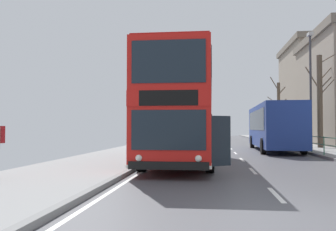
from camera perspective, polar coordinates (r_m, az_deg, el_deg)
ground at (r=6.54m, az=13.87°, el=-15.35°), size 15.80×140.00×0.20m
double_decker_bus_main at (r=16.33m, az=2.26°, el=0.80°), size 3.25×11.05×4.47m
background_bus_far_lane at (r=26.44m, az=16.01°, el=-1.59°), size 2.74×10.99×3.08m
street_lamp_far_side at (r=25.53m, az=21.16°, el=4.89°), size 0.28×0.60×7.58m
bare_tree_far_01 at (r=29.14m, az=22.41°, el=2.24°), size 2.17×2.39×6.87m
bare_tree_far_02 at (r=42.62m, az=16.72°, el=0.77°), size 2.26×2.31×7.10m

